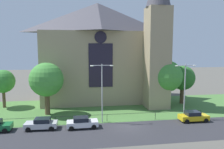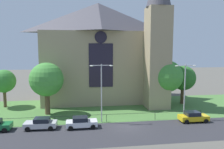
% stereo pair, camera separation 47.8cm
% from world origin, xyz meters
% --- Properties ---
extents(ground, '(160.00, 160.00, 0.00)m').
position_xyz_m(ground, '(0.00, 10.00, 0.00)').
color(ground, '#56544C').
extents(road_asphalt, '(120.00, 8.00, 0.01)m').
position_xyz_m(road_asphalt, '(0.00, -2.00, 0.00)').
color(road_asphalt, '#2D2D33').
rests_on(road_asphalt, ground).
extents(grass_verge, '(120.00, 20.00, 0.01)m').
position_xyz_m(grass_verge, '(0.00, 8.00, 0.00)').
color(grass_verge, '#477538').
rests_on(grass_verge, ground).
extents(church_building, '(23.20, 16.20, 26.00)m').
position_xyz_m(church_building, '(-1.87, 16.66, 10.27)').
color(church_building, tan).
rests_on(church_building, ground).
extents(iron_railing, '(29.76, 0.07, 1.13)m').
position_xyz_m(iron_railing, '(-2.64, 2.50, 0.97)').
color(iron_railing, black).
rests_on(iron_railing, ground).
extents(tree_left_near, '(5.48, 5.48, 8.53)m').
position_xyz_m(tree_left_near, '(-11.82, 7.65, 5.73)').
color(tree_left_near, brown).
rests_on(tree_left_near, ground).
extents(tree_left_far, '(4.21, 4.21, 6.96)m').
position_xyz_m(tree_left_far, '(-20.29, 13.34, 4.81)').
color(tree_left_far, brown).
rests_on(tree_left_far, ground).
extents(tree_right_far, '(4.77, 4.77, 7.45)m').
position_xyz_m(tree_right_far, '(13.44, 11.30, 5.00)').
color(tree_right_far, brown).
rests_on(tree_right_far, ground).
extents(tree_right_near, '(5.72, 5.72, 8.64)m').
position_xyz_m(tree_right_near, '(9.13, 8.96, 5.76)').
color(tree_right_near, '#423021').
rests_on(tree_right_near, ground).
extents(streetlamp_near, '(3.37, 0.26, 8.56)m').
position_xyz_m(streetlamp_near, '(-3.37, 2.40, 5.42)').
color(streetlamp_near, '#B2B2B7').
rests_on(streetlamp_near, ground).
extents(streetlamp_far, '(3.37, 0.26, 8.42)m').
position_xyz_m(streetlamp_far, '(9.34, 2.40, 5.34)').
color(streetlamp_far, '#B2B2B7').
rests_on(streetlamp_far, ground).
extents(parked_car_silver, '(4.27, 2.16, 1.51)m').
position_xyz_m(parked_car_silver, '(-11.70, 0.89, 0.74)').
color(parked_car_silver, '#B7B7BC').
rests_on(parked_car_silver, ground).
extents(parked_car_white, '(4.25, 2.12, 1.51)m').
position_xyz_m(parked_car_white, '(-6.32, 0.57, 0.74)').
color(parked_car_white, silver).
rests_on(parked_car_white, ground).
extents(parked_car_yellow, '(4.22, 2.07, 1.51)m').
position_xyz_m(parked_car_yellow, '(10.05, 0.83, 0.74)').
color(parked_car_yellow, gold).
rests_on(parked_car_yellow, ground).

